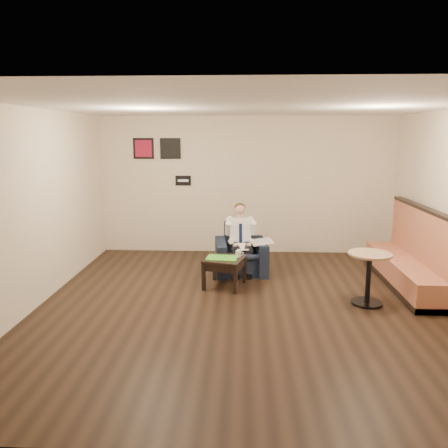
{
  "coord_description": "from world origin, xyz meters",
  "views": [
    {
      "loc": [
        -0.06,
        -5.95,
        2.42
      ],
      "look_at": [
        -0.38,
        1.2,
        0.96
      ],
      "focal_mm": 35.0,
      "sensor_mm": 36.0,
      "label": 1
    }
  ],
  "objects_px": {
    "side_table": "(224,272)",
    "cafe_table": "(368,279)",
    "banquette": "(407,247)",
    "armchair": "(241,249)",
    "green_folder": "(222,258)",
    "coffee_mug": "(238,254)",
    "smartphone": "(231,255)",
    "seated_man": "(242,242)"
  },
  "relations": [
    {
      "from": "green_folder",
      "to": "banquette",
      "type": "distance_m",
      "value": 2.99
    },
    {
      "from": "side_table",
      "to": "green_folder",
      "type": "bearing_deg",
      "value": -161.74
    },
    {
      "from": "side_table",
      "to": "cafe_table",
      "type": "distance_m",
      "value": 2.21
    },
    {
      "from": "smartphone",
      "to": "banquette",
      "type": "height_order",
      "value": "banquette"
    },
    {
      "from": "armchair",
      "to": "smartphone",
      "type": "relative_size",
      "value": 5.88
    },
    {
      "from": "side_table",
      "to": "seated_man",
      "type": "bearing_deg",
      "value": 67.62
    },
    {
      "from": "armchair",
      "to": "seated_man",
      "type": "relative_size",
      "value": 0.75
    },
    {
      "from": "green_folder",
      "to": "coffee_mug",
      "type": "height_order",
      "value": "coffee_mug"
    },
    {
      "from": "coffee_mug",
      "to": "green_folder",
      "type": "bearing_deg",
      "value": -161.74
    },
    {
      "from": "armchair",
      "to": "cafe_table",
      "type": "xyz_separation_m",
      "value": [
        1.85,
        -1.41,
        -0.04
      ]
    },
    {
      "from": "green_folder",
      "to": "cafe_table",
      "type": "bearing_deg",
      "value": -16.37
    },
    {
      "from": "seated_man",
      "to": "coffee_mug",
      "type": "height_order",
      "value": "seated_man"
    },
    {
      "from": "side_table",
      "to": "green_folder",
      "type": "height_order",
      "value": "green_folder"
    },
    {
      "from": "seated_man",
      "to": "coffee_mug",
      "type": "xyz_separation_m",
      "value": [
        -0.05,
        -0.59,
        -0.05
      ]
    },
    {
      "from": "armchair",
      "to": "coffee_mug",
      "type": "xyz_separation_m",
      "value": [
        -0.04,
        -0.7,
        0.11
      ]
    },
    {
      "from": "armchair",
      "to": "green_folder",
      "type": "bearing_deg",
      "value": -116.76
    },
    {
      "from": "armchair",
      "to": "green_folder",
      "type": "relative_size",
      "value": 1.83
    },
    {
      "from": "banquette",
      "to": "smartphone",
      "type": "bearing_deg",
      "value": -178.99
    },
    {
      "from": "seated_man",
      "to": "cafe_table",
      "type": "bearing_deg",
      "value": -41.25
    },
    {
      "from": "side_table",
      "to": "green_folder",
      "type": "relative_size",
      "value": 1.22
    },
    {
      "from": "banquette",
      "to": "cafe_table",
      "type": "distance_m",
      "value": 1.21
    },
    {
      "from": "banquette",
      "to": "cafe_table",
      "type": "relative_size",
      "value": 3.25
    },
    {
      "from": "coffee_mug",
      "to": "smartphone",
      "type": "xyz_separation_m",
      "value": [
        -0.12,
        0.08,
        -0.05
      ]
    },
    {
      "from": "armchair",
      "to": "side_table",
      "type": "relative_size",
      "value": 1.5
    },
    {
      "from": "seated_man",
      "to": "side_table",
      "type": "bearing_deg",
      "value": -118.39
    },
    {
      "from": "coffee_mug",
      "to": "banquette",
      "type": "bearing_deg",
      "value": 2.71
    },
    {
      "from": "green_folder",
      "to": "smartphone",
      "type": "distance_m",
      "value": 0.21
    },
    {
      "from": "smartphone",
      "to": "side_table",
      "type": "bearing_deg",
      "value": -97.35
    },
    {
      "from": "armchair",
      "to": "smartphone",
      "type": "xyz_separation_m",
      "value": [
        -0.16,
        -0.62,
        0.06
      ]
    },
    {
      "from": "green_folder",
      "to": "coffee_mug",
      "type": "distance_m",
      "value": 0.27
    },
    {
      "from": "banquette",
      "to": "armchair",
      "type": "bearing_deg",
      "value": 168.07
    },
    {
      "from": "armchair",
      "to": "coffee_mug",
      "type": "relative_size",
      "value": 8.66
    },
    {
      "from": "seated_man",
      "to": "side_table",
      "type": "xyz_separation_m",
      "value": [
        -0.27,
        -0.66,
        -0.34
      ]
    },
    {
      "from": "seated_man",
      "to": "side_table",
      "type": "distance_m",
      "value": 0.79
    },
    {
      "from": "coffee_mug",
      "to": "cafe_table",
      "type": "xyz_separation_m",
      "value": [
        1.89,
        -0.72,
        -0.15
      ]
    },
    {
      "from": "green_folder",
      "to": "cafe_table",
      "type": "distance_m",
      "value": 2.24
    },
    {
      "from": "cafe_table",
      "to": "smartphone",
      "type": "bearing_deg",
      "value": 158.48
    },
    {
      "from": "armchair",
      "to": "coffee_mug",
      "type": "distance_m",
      "value": 0.71
    },
    {
      "from": "seated_man",
      "to": "green_folder",
      "type": "xyz_separation_m",
      "value": [
        -0.31,
        -0.67,
        -0.1
      ]
    },
    {
      "from": "green_folder",
      "to": "smartphone",
      "type": "relative_size",
      "value": 3.21
    },
    {
      "from": "armchair",
      "to": "seated_man",
      "type": "bearing_deg",
      "value": -90.0
    },
    {
      "from": "smartphone",
      "to": "coffee_mug",
      "type": "bearing_deg",
      "value": -7.1
    }
  ]
}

